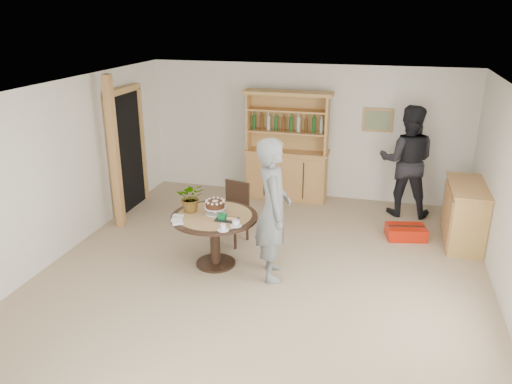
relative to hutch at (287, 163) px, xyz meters
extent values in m
plane|color=tan|center=(0.30, -3.24, -0.69)|extent=(7.00, 7.00, 0.00)
cube|color=white|center=(0.30, 0.26, 0.56)|extent=(6.00, 0.04, 2.50)
cube|color=white|center=(-2.70, -3.24, 0.56)|extent=(0.04, 7.00, 2.50)
cube|color=white|center=(0.30, -3.24, 1.81)|extent=(6.00, 7.00, 0.04)
cube|color=tan|center=(1.60, 0.23, 0.86)|extent=(0.52, 0.03, 0.42)
cube|color=#59724C|center=(1.60, 0.21, 0.86)|extent=(0.44, 0.02, 0.34)
cube|color=black|center=(-2.64, -1.24, 0.36)|extent=(0.10, 0.90, 2.10)
cube|color=tan|center=(-2.62, -1.74, 0.36)|extent=(0.12, 0.10, 2.10)
cube|color=tan|center=(-2.62, -0.74, 0.36)|extent=(0.12, 0.10, 2.10)
cube|color=tan|center=(-2.62, -1.24, 1.44)|extent=(0.12, 1.10, 0.10)
cube|color=tan|center=(-2.40, -2.04, 0.56)|extent=(0.12, 0.12, 2.50)
cube|color=tan|center=(0.00, 0.00, -0.24)|extent=(1.50, 0.50, 0.90)
cube|color=tan|center=(0.00, 0.00, 0.23)|extent=(1.56, 0.54, 0.04)
cube|color=tan|center=(0.00, 0.10, 0.78)|extent=(1.50, 0.04, 1.06)
cube|color=tan|center=(-0.73, -0.05, 0.78)|extent=(0.04, 0.34, 1.06)
cube|color=tan|center=(0.73, -0.05, 0.78)|extent=(0.04, 0.34, 1.06)
cube|color=tan|center=(0.00, -0.05, 0.61)|extent=(1.44, 0.32, 0.03)
cube|color=tan|center=(0.00, -0.05, 1.01)|extent=(1.44, 0.32, 0.03)
cube|color=tan|center=(0.00, -0.05, 1.32)|extent=(1.62, 0.40, 0.06)
cylinder|color=#194C1E|center=(-0.56, -0.05, 0.77)|extent=(0.07, 0.07, 0.28)
cylinder|color=#4C2D14|center=(-0.40, -0.05, 0.77)|extent=(0.07, 0.07, 0.28)
cylinder|color=#B2BFB2|center=(-0.24, -0.05, 0.77)|extent=(0.07, 0.07, 0.28)
cylinder|color=#194C1E|center=(-0.08, -0.05, 0.77)|extent=(0.07, 0.07, 0.28)
cylinder|color=#4C2D14|center=(0.08, -0.05, 0.77)|extent=(0.07, 0.07, 0.28)
cylinder|color=#B2BFB2|center=(0.24, -0.05, 0.77)|extent=(0.07, 0.07, 0.28)
cylinder|color=#194C1E|center=(0.40, -0.05, 0.77)|extent=(0.07, 0.07, 0.28)
cylinder|color=#4C2D14|center=(0.56, -0.05, 0.77)|extent=(0.07, 0.07, 0.28)
cube|color=tan|center=(3.04, -1.24, -0.24)|extent=(0.50, 1.20, 0.90)
cube|color=tan|center=(3.04, -1.24, 0.23)|extent=(0.54, 1.26, 0.04)
cylinder|color=black|center=(-0.42, -2.91, 0.04)|extent=(1.20, 1.20, 0.04)
cylinder|color=black|center=(-0.42, -2.91, -0.33)|extent=(0.14, 0.14, 0.70)
cylinder|color=black|center=(-0.42, -2.91, -0.67)|extent=(0.56, 0.56, 0.03)
cylinder|color=#A4804F|center=(-0.42, -2.91, 0.07)|extent=(1.04, 1.04, 0.01)
cube|color=black|center=(-0.42, -2.16, -0.24)|extent=(0.51, 0.51, 0.04)
cube|color=black|center=(-0.37, -1.98, 0.01)|extent=(0.41, 0.14, 0.46)
cube|color=black|center=(-0.37, -1.98, 0.23)|extent=(0.42, 0.15, 0.05)
cube|color=black|center=(-0.64, -2.29, -0.47)|extent=(0.03, 0.03, 0.44)
cube|color=black|center=(-0.29, -2.38, -0.47)|extent=(0.03, 0.03, 0.44)
cube|color=black|center=(-0.55, -1.94, -0.47)|extent=(0.03, 0.04, 0.44)
cube|color=black|center=(-0.20, -2.04, -0.47)|extent=(0.03, 0.04, 0.44)
cylinder|color=white|center=(-0.42, -2.86, 0.08)|extent=(0.28, 0.28, 0.01)
cylinder|color=white|center=(-0.42, -2.86, 0.12)|extent=(0.05, 0.05, 0.08)
cylinder|color=white|center=(-0.42, -2.86, 0.16)|extent=(0.30, 0.30, 0.01)
cylinder|color=#402212|center=(-0.42, -2.86, 0.21)|extent=(0.26, 0.26, 0.09)
cylinder|color=white|center=(-0.42, -2.86, 0.26)|extent=(0.08, 0.08, 0.01)
sphere|color=white|center=(-0.30, -2.86, 0.26)|extent=(0.04, 0.04, 0.04)
sphere|color=white|center=(-0.32, -2.80, 0.26)|extent=(0.04, 0.04, 0.04)
sphere|color=white|center=(-0.36, -2.76, 0.26)|extent=(0.04, 0.04, 0.04)
sphere|color=white|center=(-0.42, -2.74, 0.26)|extent=(0.04, 0.04, 0.04)
sphere|color=white|center=(-0.48, -2.76, 0.26)|extent=(0.04, 0.04, 0.04)
sphere|color=white|center=(-0.53, -2.80, 0.26)|extent=(0.04, 0.04, 0.04)
sphere|color=white|center=(-0.54, -2.86, 0.26)|extent=(0.04, 0.04, 0.04)
sphere|color=white|center=(-0.53, -2.92, 0.26)|extent=(0.04, 0.04, 0.04)
sphere|color=white|center=(-0.48, -2.97, 0.26)|extent=(0.04, 0.04, 0.04)
sphere|color=white|center=(-0.42, -2.98, 0.26)|extent=(0.04, 0.04, 0.04)
sphere|color=white|center=(-0.36, -2.97, 0.26)|extent=(0.04, 0.04, 0.04)
sphere|color=white|center=(-0.32, -2.92, 0.26)|extent=(0.04, 0.04, 0.04)
imported|color=#3F7233|center=(-0.77, -2.86, 0.28)|extent=(0.47, 0.44, 0.42)
cube|color=black|center=(-0.20, -3.03, 0.08)|extent=(0.30, 0.20, 0.01)
cube|color=#0C7031|center=(-0.26, -3.03, 0.11)|extent=(0.10, 0.10, 0.06)
cube|color=#0C7031|center=(-0.26, -3.03, 0.15)|extent=(0.11, 0.02, 0.01)
cylinder|color=white|center=(-0.02, -3.19, 0.08)|extent=(0.15, 0.15, 0.01)
imported|color=white|center=(-0.02, -3.19, 0.12)|extent=(0.10, 0.10, 0.08)
cylinder|color=white|center=(-0.14, -3.36, 0.08)|extent=(0.15, 0.15, 0.01)
imported|color=white|center=(-0.14, -3.36, 0.12)|extent=(0.08, 0.08, 0.07)
cube|color=white|center=(-0.87, -3.11, 0.09)|extent=(0.14, 0.08, 0.03)
cube|color=white|center=(-0.84, -3.23, 0.09)|extent=(0.16, 0.11, 0.03)
cube|color=white|center=(-0.78, -3.33, 0.09)|extent=(0.16, 0.14, 0.03)
imported|color=slate|center=(0.43, -3.01, 0.27)|extent=(0.65, 0.81, 1.93)
imported|color=black|center=(2.15, -0.27, 0.28)|extent=(0.96, 0.76, 1.94)
cube|color=red|center=(2.21, -1.32, -0.59)|extent=(0.67, 0.52, 0.20)
cube|color=black|center=(2.21, -1.32, -0.48)|extent=(0.56, 0.16, 0.01)
camera|label=1|loc=(1.76, -8.88, 2.73)|focal=35.00mm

